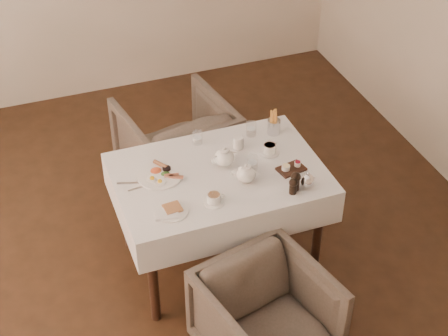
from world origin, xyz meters
name	(u,v)px	position (x,y,z in m)	size (l,w,h in m)	color
table	(219,187)	(0.29, 0.05, 0.64)	(1.28, 0.88, 0.75)	black
armchair_near	(267,319)	(0.28, -0.78, 0.31)	(0.66, 0.68, 0.62)	#494136
armchair_far	(176,144)	(0.28, 0.95, 0.35)	(0.75, 0.77, 0.70)	#494136
breakfast_plate	(160,174)	(-0.06, 0.14, 0.76)	(0.28, 0.28, 0.04)	white
side_plate	(170,211)	(-0.10, -0.21, 0.76)	(0.21, 0.20, 0.02)	white
teapot_centre	(224,156)	(0.35, 0.10, 0.82)	(0.17, 0.13, 0.14)	white
teapot_front	(246,173)	(0.41, -0.10, 0.82)	(0.16, 0.13, 0.13)	white
creamer	(238,142)	(0.49, 0.24, 0.80)	(0.07, 0.07, 0.08)	white
teacup_near	(214,199)	(0.17, -0.21, 0.78)	(0.13, 0.13, 0.06)	white
teacup_far	(270,149)	(0.66, 0.12, 0.78)	(0.13, 0.13, 0.06)	white
glass_left	(198,138)	(0.27, 0.38, 0.80)	(0.06, 0.06, 0.09)	silver
glass_mid	(252,163)	(0.50, 0.01, 0.80)	(0.07, 0.07, 0.09)	silver
glass_right	(251,129)	(0.63, 0.35, 0.80)	(0.07, 0.07, 0.09)	silver
condiment_board	(291,168)	(0.71, -0.09, 0.77)	(0.19, 0.14, 0.04)	black
pepper_mill_left	(293,186)	(0.63, -0.29, 0.81)	(0.05, 0.05, 0.11)	black
pepper_mill_right	(295,181)	(0.66, -0.26, 0.82)	(0.06, 0.06, 0.12)	black
silver_pot	(307,179)	(0.73, -0.27, 0.81)	(0.10, 0.08, 0.11)	white
fries_cup	(274,123)	(0.77, 0.31, 0.83)	(0.09, 0.09, 0.18)	silver
cutlery_fork	(134,183)	(-0.23, 0.12, 0.76)	(0.02, 0.20, 0.00)	silver
cutlery_knife	(143,186)	(-0.18, 0.07, 0.76)	(0.02, 0.19, 0.00)	silver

